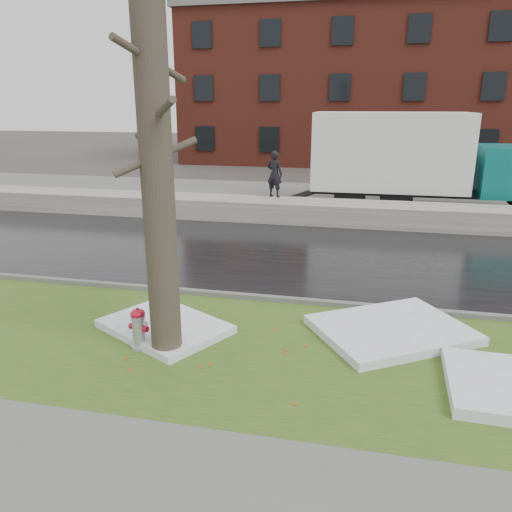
% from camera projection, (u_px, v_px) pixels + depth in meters
% --- Properties ---
extents(ground, '(120.00, 120.00, 0.00)m').
position_uv_depth(ground, '(263.00, 321.00, 9.74)').
color(ground, '#47423D').
rests_on(ground, ground).
extents(verge, '(60.00, 4.50, 0.04)m').
position_uv_depth(verge, '(249.00, 350.00, 8.57)').
color(verge, '#2F4F1A').
rests_on(verge, ground).
extents(road, '(60.00, 7.00, 0.03)m').
position_uv_depth(road, '(296.00, 255.00, 13.94)').
color(road, black).
rests_on(road, ground).
extents(parking_lot, '(60.00, 9.00, 0.03)m').
position_uv_depth(parking_lot, '(324.00, 200.00, 21.86)').
color(parking_lot, slate).
rests_on(parking_lot, ground).
extents(curb, '(60.00, 0.15, 0.14)m').
position_uv_depth(curb, '(273.00, 299.00, 10.66)').
color(curb, slate).
rests_on(curb, ground).
extents(snowbank, '(60.00, 1.60, 0.75)m').
position_uv_depth(snowbank, '(313.00, 212.00, 17.75)').
color(snowbank, '#B2AFA3').
rests_on(snowbank, ground).
extents(brick_building, '(26.00, 12.00, 10.00)m').
position_uv_depth(brick_building, '(376.00, 90.00, 35.84)').
color(brick_building, maroon).
rests_on(brick_building, ground).
extents(bg_tree_left, '(1.40, 1.62, 6.50)m').
position_uv_depth(bg_tree_left, '(150.00, 115.00, 31.78)').
color(bg_tree_left, brown).
rests_on(bg_tree_left, ground).
extents(bg_tree_center, '(1.40, 1.62, 6.50)m').
position_uv_depth(bg_tree_center, '(255.00, 114.00, 34.26)').
color(bg_tree_center, brown).
rests_on(bg_tree_center, ground).
extents(fire_hydrant, '(0.37, 0.33, 0.75)m').
position_uv_depth(fire_hydrant, '(139.00, 327.00, 8.49)').
color(fire_hydrant, '#ADAFB6').
rests_on(fire_hydrant, verge).
extents(tree, '(1.17, 1.35, 6.36)m').
position_uv_depth(tree, '(156.00, 161.00, 7.53)').
color(tree, brown).
rests_on(tree, verge).
extents(box_truck, '(11.27, 2.79, 3.76)m').
position_uv_depth(box_truck, '(421.00, 159.00, 19.35)').
color(box_truck, black).
rests_on(box_truck, ground).
extents(worker, '(0.71, 0.59, 1.69)m').
position_uv_depth(worker, '(275.00, 174.00, 18.27)').
color(worker, black).
rests_on(worker, snowbank).
extents(snow_patch_near, '(3.27, 3.09, 0.16)m').
position_uv_depth(snow_patch_near, '(392.00, 330.00, 9.11)').
color(snow_patch_near, white).
rests_on(snow_patch_near, verge).
extents(snow_patch_far, '(2.70, 2.47, 0.14)m').
position_uv_depth(snow_patch_far, '(165.00, 326.00, 9.27)').
color(snow_patch_far, white).
rests_on(snow_patch_far, verge).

